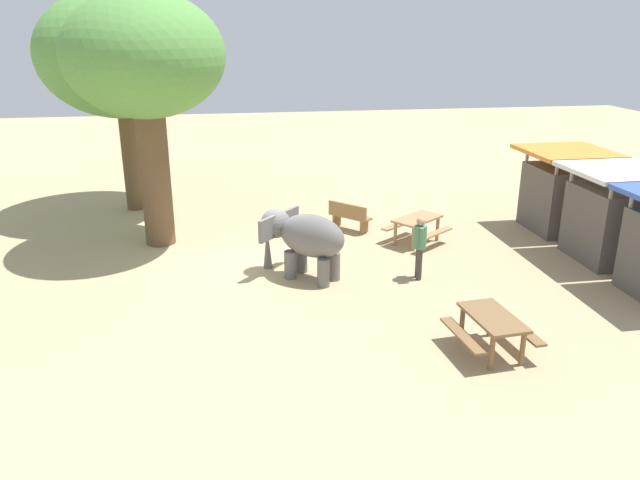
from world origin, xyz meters
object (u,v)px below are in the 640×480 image
Objects in this scene: wooden_bench at (349,216)px; picnic_table_near at (492,325)px; shade_tree_secondary at (120,55)px; picnic_table_far at (417,224)px; elephant at (304,237)px; market_stall_white at (613,219)px; shade_tree_main at (145,60)px; person_handler at (420,243)px; market_stall_orange at (562,194)px.

wooden_bench reaches higher than picnic_table_near.
shade_tree_secondary reaches higher than picnic_table_far.
market_stall_white is (0.09, 8.37, 0.06)m from elephant.
elephant is at bearing 49.75° from shade_tree_main.
wooden_bench is at bearing 62.58° from shade_tree_secondary.
person_handler is at bearing -143.17° from picnic_table_far.
person_handler is 0.23× the size of shade_tree_main.
wooden_bench is 0.52× the size of market_stall_orange.
shade_tree_secondary reaches higher than shade_tree_main.
elephant is 8.37m from market_stall_white.
market_stall_white is at bearing -56.21° from picnic_table_near.
wooden_bench is (-3.48, 1.89, -0.60)m from elephant.
elephant is 0.32× the size of shade_tree_secondary.
person_handler is 3.82m from picnic_table_near.
person_handler is at bearing -29.51° from wooden_bench.
market_stall_orange is at bearing 86.67° from shade_tree_main.
person_handler is 6.33m from market_stall_orange.
shade_tree_secondary reaches higher than person_handler.
shade_tree_secondary is 14.70m from picnic_table_near.
elephant is 4.15m from picnic_table_far.
market_stall_white is at bearing -139.16° from elephant.
market_stall_orange is (-0.51, 4.77, 0.55)m from picnic_table_far.
shade_tree_main is 13.25m from market_stall_white.
person_handler reaches higher than picnic_table_near.
shade_tree_secondary is (-7.04, -4.97, 4.08)m from elephant.
shade_tree_secondary is at bearing 112.89° from picnic_table_far.
person_handler is at bearing -1.41° from picnic_table_near.
elephant is 4.01m from wooden_bench.
shade_tree_main is at bearing 37.05° from picnic_table_near.
picnic_table_near is (7.84, 1.20, 0.12)m from wooden_bench.
picnic_table_near is (11.40, 8.07, -4.57)m from shade_tree_secondary.
wooden_bench is at bearing 92.58° from shade_tree_main.
elephant is at bearing -2.70° from person_handler.
shade_tree_main is at bearing -93.33° from market_stall_orange.
market_stall_orange reaches higher than picnic_table_near.
market_stall_white reaches higher than picnic_table_far.
shade_tree_main is at bearing -130.09° from wooden_bench.
person_handler reaches higher than wooden_bench.
shade_tree_main is 3.34× the size of picnic_table_far.
shade_tree_secondary is at bearing -160.10° from wooden_bench.
elephant is 8.74m from market_stall_orange.
elephant is 1.76× the size of wooden_bench.
person_handler is 0.78× the size of picnic_table_far.
picnic_table_near and picnic_table_far have the same top height.
market_stall_white is at bearing -60.36° from picnic_table_far.
person_handler is 0.64× the size of market_stall_white.
picnic_table_far is 0.83× the size of market_stall_white.
wooden_bench is 0.80× the size of picnic_table_near.
person_handler is 0.64× the size of market_stall_orange.
picnic_table_near is 0.65× the size of market_stall_orange.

